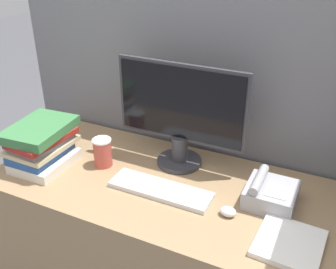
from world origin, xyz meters
name	(u,v)px	position (x,y,z in m)	size (l,w,h in m)	color
cubicle_panel_rear	(200,133)	(0.00, 0.70, 0.79)	(1.88, 0.04, 1.57)	slate
desk	(167,249)	(0.00, 0.33, 0.36)	(1.48, 0.66, 0.72)	#937551
monitor	(180,116)	(-0.02, 0.51, 0.96)	(0.58, 0.20, 0.46)	#333338
keyboard	(161,190)	(0.00, 0.27, 0.73)	(0.42, 0.13, 0.02)	silver
mouse	(228,212)	(0.29, 0.25, 0.74)	(0.06, 0.05, 0.03)	silver
coffee_cup	(103,152)	(-0.32, 0.34, 0.79)	(0.08, 0.08, 0.13)	#BF4C3F
book_stack	(42,145)	(-0.56, 0.24, 0.82)	(0.25, 0.31, 0.19)	silver
desk_telephone	(270,194)	(0.41, 0.39, 0.76)	(0.19, 0.19, 0.11)	#99999E
paper_pile	(289,243)	(0.52, 0.19, 0.73)	(0.23, 0.24, 0.02)	white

